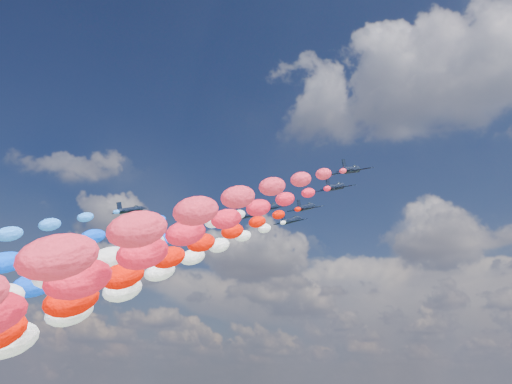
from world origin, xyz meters
The scene contains 14 objects.
jet_0 centered at (-28.34, -4.47, 99.09)m, with size 8.31×11.15×2.46m, color black, non-canonical shape.
jet_1 centered at (-16.52, 4.71, 99.09)m, with size 8.31×11.15×2.46m, color black, non-canonical shape.
jet_2 centered at (-8.18, 13.07, 99.09)m, with size 8.31×11.15×2.46m, color black, non-canonical shape.
trail_2 centered at (-8.18, -49.69, 69.89)m, with size 5.51×122.14×60.67m, color #063DE9, non-canonical shape.
jet_3 centered at (0.21, 9.90, 99.09)m, with size 8.31×11.15×2.46m, color black, non-canonical shape.
trail_3 centered at (0.21, -52.86, 69.89)m, with size 5.51×122.14×60.67m, color white, non-canonical shape.
jet_4 centered at (-0.51, 22.10, 99.09)m, with size 8.31×11.15×2.46m, color black, non-canonical shape.
trail_4 centered at (-0.51, -40.66, 69.89)m, with size 5.51×122.14×60.67m, color white, non-canonical shape.
jet_5 centered at (7.37, 14.00, 99.09)m, with size 8.31×11.15×2.46m, color black, non-canonical shape.
trail_5 centered at (7.37, -48.75, 69.89)m, with size 5.51×122.14×60.67m, color #F10E01, non-canonical shape.
jet_6 centered at (18.66, 4.20, 99.09)m, with size 8.31×11.15×2.46m, color black, non-canonical shape.
trail_6 centered at (18.66, -58.55, 69.89)m, with size 5.51×122.14×60.67m, color #F71732, non-canonical shape.
jet_7 centered at (25.17, -3.54, 99.09)m, with size 8.31×11.15×2.46m, color black, non-canonical shape.
trail_7 centered at (25.17, -66.30, 69.89)m, with size 5.51×122.14×60.67m, color red, non-canonical shape.
Camera 1 is at (62.26, -103.26, 59.77)m, focal length 41.84 mm.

